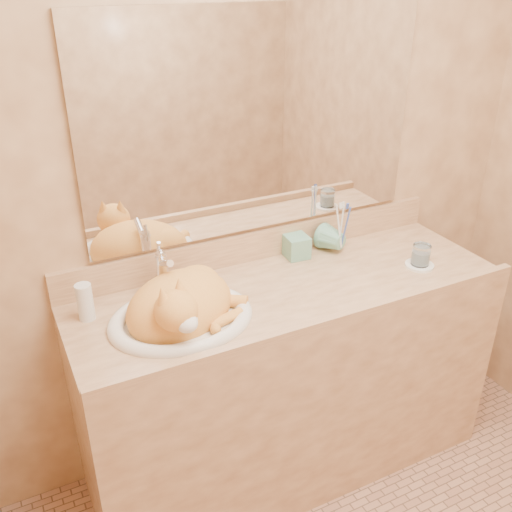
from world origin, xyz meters
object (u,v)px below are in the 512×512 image
cat (181,303)px  water_glass (421,255)px  sink_basin (180,301)px  toothbrush_cup (341,243)px  vanity_counter (288,380)px  soap_dispenser (302,239)px

cat → water_glass: bearing=-27.8°
sink_basin → water_glass: sink_basin is taller
sink_basin → toothbrush_cup: sink_basin is taller
sink_basin → cat: 0.02m
cat → vanity_counter: bearing=-22.2°
cat → water_glass: size_ratio=4.81×
sink_basin → water_glass: 0.96m
vanity_counter → cat: cat is taller
cat → water_glass: 0.95m
soap_dispenser → water_glass: bearing=-27.4°
vanity_counter → cat: size_ratio=4.06×
vanity_counter → soap_dispenser: (0.14, 0.16, 0.53)m
toothbrush_cup → cat: bearing=-168.1°
vanity_counter → sink_basin: 0.66m
sink_basin → soap_dispenser: soap_dispenser is taller
sink_basin → toothbrush_cup: bearing=5.0°
cat → toothbrush_cup: bearing=-11.9°
vanity_counter → sink_basin: (-0.43, -0.02, 0.50)m
vanity_counter → water_glass: 0.72m
vanity_counter → soap_dispenser: bearing=49.4°
toothbrush_cup → water_glass: size_ratio=1.33×
cat → soap_dispenser: bearing=-6.6°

